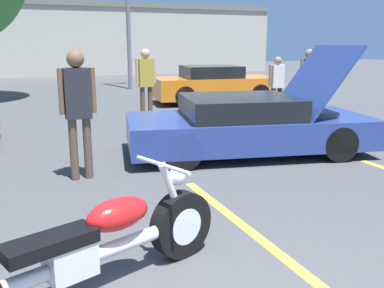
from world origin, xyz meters
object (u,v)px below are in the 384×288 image
(show_car_hood_open, at_px, (249,125))
(spectator_near_motorcycle, at_px, (78,103))
(spectator_far_lot, at_px, (308,78))
(spectator_by_show_car, at_px, (277,81))
(spectator_midground, at_px, (146,78))
(motorcycle, at_px, (87,250))
(parked_car_right_row, at_px, (215,85))

(show_car_hood_open, xyz_separation_m, spectator_near_motorcycle, (-3.04, -0.40, 0.60))
(spectator_far_lot, bearing_deg, show_car_hood_open, -142.52)
(spectator_by_show_car, distance_m, spectator_midground, 3.54)
(motorcycle, bearing_deg, spectator_midground, 49.61)
(spectator_by_show_car, bearing_deg, spectator_midground, 170.15)
(spectator_far_lot, bearing_deg, motorcycle, -138.04)
(motorcycle, distance_m, spectator_far_lot, 8.68)
(show_car_hood_open, xyz_separation_m, spectator_far_lot, (3.00, 2.30, 0.57))
(show_car_hood_open, relative_size, spectator_by_show_car, 2.86)
(show_car_hood_open, distance_m, spectator_midground, 3.95)
(spectator_by_show_car, bearing_deg, show_car_hood_open, -129.83)
(spectator_midground, bearing_deg, spectator_near_motorcycle, -117.95)
(spectator_by_show_car, height_order, spectator_far_lot, spectator_far_lot)
(spectator_by_show_car, xyz_separation_m, spectator_far_lot, (0.31, -0.93, 0.14))
(show_car_hood_open, xyz_separation_m, spectator_midground, (-0.79, 3.83, 0.57))
(motorcycle, relative_size, spectator_far_lot, 1.36)
(spectator_near_motorcycle, relative_size, spectator_by_show_car, 1.16)
(spectator_by_show_car, bearing_deg, motorcycle, -132.39)
(motorcycle, relative_size, spectator_midground, 1.35)
(spectator_near_motorcycle, relative_size, spectator_midground, 1.02)
(spectator_near_motorcycle, bearing_deg, parked_car_right_row, 51.57)
(show_car_hood_open, height_order, spectator_midground, show_car_hood_open)
(motorcycle, relative_size, spectator_near_motorcycle, 1.32)
(show_car_hood_open, height_order, parked_car_right_row, show_car_hood_open)
(spectator_midground, bearing_deg, spectator_by_show_car, -9.85)
(parked_car_right_row, distance_m, spectator_near_motorcycle, 8.64)
(show_car_hood_open, relative_size, spectator_far_lot, 2.53)
(spectator_near_motorcycle, height_order, spectator_midground, spectator_near_motorcycle)
(spectator_by_show_car, bearing_deg, spectator_far_lot, -71.69)
(motorcycle, xyz_separation_m, spectator_by_show_car, (6.13, 6.72, 0.56))
(show_car_hood_open, distance_m, parked_car_right_row, 6.76)
(parked_car_right_row, relative_size, spectator_midground, 2.33)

